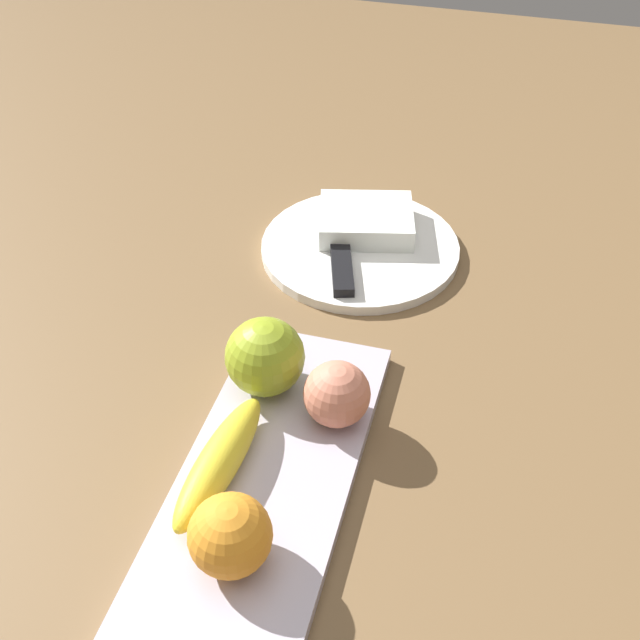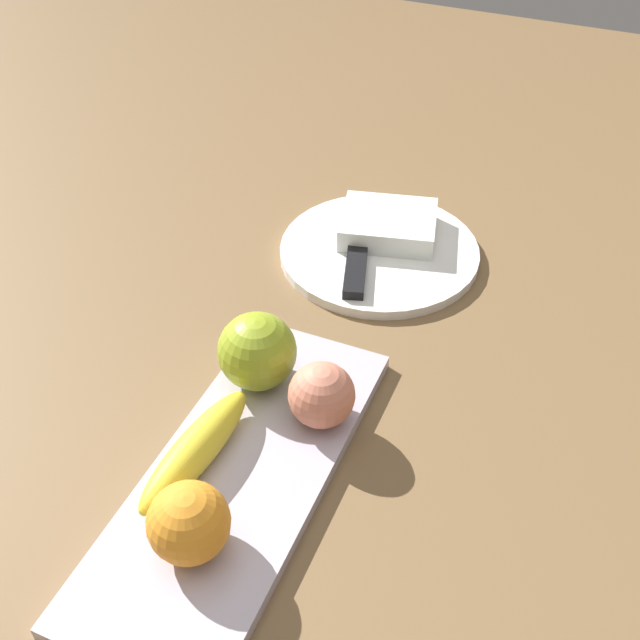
{
  "view_description": "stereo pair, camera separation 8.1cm",
  "coord_description": "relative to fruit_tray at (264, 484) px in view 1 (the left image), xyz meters",
  "views": [
    {
      "loc": [
        -0.45,
        -0.13,
        0.57
      ],
      "look_at": [
        0.14,
        0.03,
        0.04
      ],
      "focal_mm": 43.83,
      "sensor_mm": 36.0,
      "label": 1
    },
    {
      "loc": [
        -0.42,
        -0.21,
        0.57
      ],
      "look_at": [
        0.14,
        0.03,
        0.04
      ],
      "focal_mm": 43.83,
      "sensor_mm": 36.0,
      "label": 2
    }
  ],
  "objects": [
    {
      "name": "folded_napkin",
      "position": [
        0.4,
        0.0,
        0.02
      ],
      "size": [
        0.12,
        0.14,
        0.03
      ],
      "primitive_type": "cube",
      "rotation": [
        0.0,
        0.0,
        0.24
      ],
      "color": "white",
      "rests_on": "dinner_plate"
    },
    {
      "name": "knife",
      "position": [
        0.32,
        0.01,
        0.01
      ],
      "size": [
        0.18,
        0.07,
        0.01
      ],
      "rotation": [
        0.0,
        0.0,
        0.3
      ],
      "color": "silver",
      "rests_on": "dinner_plate"
    },
    {
      "name": "peach",
      "position": [
        0.09,
        -0.04,
        0.04
      ],
      "size": [
        0.06,
        0.06,
        0.06
      ],
      "primitive_type": "sphere",
      "color": "#D57D62",
      "rests_on": "fruit_tray"
    },
    {
      "name": "apple",
      "position": [
        0.11,
        0.03,
        0.05
      ],
      "size": [
        0.08,
        0.08,
        0.08
      ],
      "primitive_type": "sphere",
      "color": "#8DA224",
      "rests_on": "fruit_tray"
    },
    {
      "name": "orange_near_apple",
      "position": [
        -0.08,
        -0.0,
        0.04
      ],
      "size": [
        0.07,
        0.07,
        0.07
      ],
      "primitive_type": "sphere",
      "color": "orange",
      "rests_on": "fruit_tray"
    },
    {
      "name": "fruit_tray",
      "position": [
        0.0,
        0.0,
        0.0
      ],
      "size": [
        0.39,
        0.15,
        0.01
      ],
      "primitive_type": "cube",
      "color": "#B9B0C1",
      "rests_on": "ground_plane"
    },
    {
      "name": "banana",
      "position": [
        -0.01,
        0.04,
        0.03
      ],
      "size": [
        0.16,
        0.05,
        0.04
      ],
      "primitive_type": "ellipsoid",
      "rotation": [
        0.0,
        0.0,
        -0.09
      ],
      "color": "yellow",
      "rests_on": "fruit_tray"
    },
    {
      "name": "ground_plane",
      "position": [
        0.05,
        -0.03,
        -0.01
      ],
      "size": [
        2.4,
        2.4,
        0.0
      ],
      "primitive_type": "plane",
      "color": "brown"
    },
    {
      "name": "dinner_plate",
      "position": [
        0.37,
        0.0,
        -0.0
      ],
      "size": [
        0.24,
        0.24,
        0.01
      ],
      "primitive_type": "cylinder",
      "color": "white",
      "rests_on": "ground_plane"
    }
  ]
}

